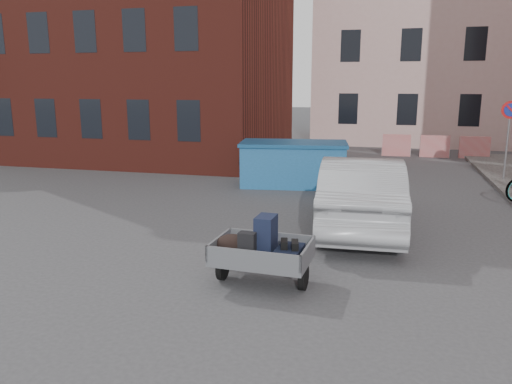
# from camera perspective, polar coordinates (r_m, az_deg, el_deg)

# --- Properties ---
(ground) EXTENTS (120.00, 120.00, 0.00)m
(ground) POSITION_cam_1_polar(r_m,az_deg,el_deg) (9.86, 2.38, -7.62)
(ground) COLOR #38383A
(ground) RESTS_ON ground
(building_brick) EXTENTS (12.00, 10.00, 14.00)m
(building_brick) POSITION_cam_1_polar(r_m,az_deg,el_deg) (24.87, -12.61, 20.54)
(building_brick) COLOR #591E16
(building_brick) RESTS_ON ground
(building_pink) EXTENTS (16.00, 8.00, 14.00)m
(building_pink) POSITION_cam_1_polar(r_m,az_deg,el_deg) (31.54, 22.94, 18.11)
(building_pink) COLOR #CBA39C
(building_pink) RESTS_ON ground
(far_building) EXTENTS (6.00, 6.00, 8.00)m
(far_building) POSITION_cam_1_polar(r_m,az_deg,el_deg) (38.01, -21.34, 12.56)
(far_building) COLOR maroon
(far_building) RESTS_ON ground
(no_parking_sign) EXTENTS (0.60, 0.09, 2.65)m
(no_parking_sign) POSITION_cam_1_polar(r_m,az_deg,el_deg) (19.04, 26.98, 7.00)
(no_parking_sign) COLOR gray
(no_parking_sign) RESTS_ON sidewalk
(barriers) EXTENTS (4.70, 0.18, 1.00)m
(barriers) POSITION_cam_1_polar(r_m,az_deg,el_deg) (24.34, 19.76, 4.93)
(barriers) COLOR red
(barriers) RESTS_ON ground
(trailer) EXTENTS (1.66, 1.85, 1.20)m
(trailer) POSITION_cam_1_polar(r_m,az_deg,el_deg) (8.46, 0.63, -6.69)
(trailer) COLOR black
(trailer) RESTS_ON ground
(dumpster) EXTENTS (3.68, 2.24, 1.46)m
(dumpster) POSITION_cam_1_polar(r_m,az_deg,el_deg) (16.63, 4.30, 3.26)
(dumpster) COLOR #2264A1
(dumpster) RESTS_ON ground
(silver_car) EXTENTS (2.06, 5.23, 1.70)m
(silver_car) POSITION_cam_1_polar(r_m,az_deg,el_deg) (11.91, 11.92, -0.10)
(silver_car) COLOR #A1A4A8
(silver_car) RESTS_ON ground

